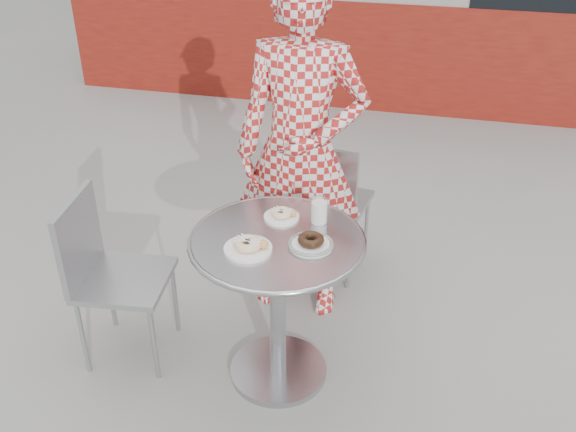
% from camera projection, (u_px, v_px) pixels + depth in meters
% --- Properties ---
extents(ground, '(60.00, 60.00, 0.00)m').
position_uv_depth(ground, '(271.00, 370.00, 3.17)').
color(ground, '#989590').
rests_on(ground, ground).
extents(bistro_table, '(0.78, 0.78, 0.78)m').
position_uv_depth(bistro_table, '(278.00, 275.00, 2.85)').
color(bistro_table, '#BBBABF').
rests_on(bistro_table, ground).
extents(chair_far, '(0.47, 0.47, 0.87)m').
position_uv_depth(chair_far, '(329.00, 228.00, 3.80)').
color(chair_far, '#9DA0A5').
rests_on(chair_far, ground).
extents(chair_left, '(0.46, 0.45, 0.86)m').
position_uv_depth(chair_left, '(127.00, 308.00, 3.16)').
color(chair_left, '#9DA0A5').
rests_on(chair_left, ground).
extents(seated_person, '(0.67, 0.44, 1.83)m').
position_uv_depth(seated_person, '(301.00, 152.00, 3.20)').
color(seated_person, '#A51A19').
rests_on(seated_person, ground).
extents(plate_far, '(0.16, 0.16, 0.04)m').
position_uv_depth(plate_far, '(282.00, 215.00, 2.89)').
color(plate_far, white).
rests_on(plate_far, bistro_table).
extents(plate_near, '(0.20, 0.20, 0.05)m').
position_uv_depth(plate_near, '(249.00, 246.00, 2.67)').
color(plate_near, white).
rests_on(plate_near, bistro_table).
extents(plate_checker, '(0.19, 0.19, 0.05)m').
position_uv_depth(plate_checker, '(311.00, 243.00, 2.70)').
color(plate_checker, white).
rests_on(plate_checker, bistro_table).
extents(milk_cup, '(0.08, 0.08, 0.12)m').
position_uv_depth(milk_cup, '(319.00, 211.00, 2.84)').
color(milk_cup, white).
rests_on(milk_cup, bistro_table).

